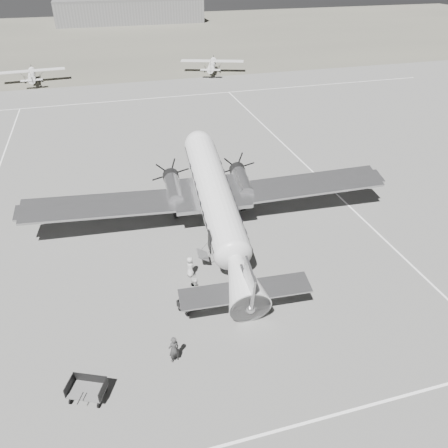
{
  "coord_description": "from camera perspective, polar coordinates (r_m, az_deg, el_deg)",
  "views": [
    {
      "loc": [
        -7.2,
        -24.68,
        18.65
      ],
      "look_at": [
        -0.06,
        0.36,
        2.2
      ],
      "focal_mm": 35.0,
      "sensor_mm": 36.0,
      "label": 1
    }
  ],
  "objects": [
    {
      "name": "baggage_cart_near",
      "position": [
        27.0,
        -4.47,
        -10.32
      ],
      "size": [
        1.79,
        1.63,
        0.83
      ],
      "primitive_type": null,
      "rotation": [
        0.0,
        0.0,
        0.52
      ],
      "color": "#555555",
      "rests_on": "ground"
    },
    {
      "name": "taxi_line_near",
      "position": [
        22.66,
        11.12,
        -24.02
      ],
      "size": [
        60.0,
        0.15,
        0.01
      ],
      "primitive_type": "cube",
      "color": "white",
      "rests_on": "ground"
    },
    {
      "name": "passenger",
      "position": [
        29.24,
        -4.46,
        -5.58
      ],
      "size": [
        0.55,
        0.77,
        1.49
      ],
      "primitive_type": "imported",
      "rotation": [
        0.0,
        0.0,
        1.67
      ],
      "color": "#AEAFAC",
      "rests_on": "ground"
    },
    {
      "name": "baggage_cart_far",
      "position": [
        23.59,
        -17.45,
        -20.02
      ],
      "size": [
        2.24,
        1.97,
        1.05
      ],
      "primitive_type": null,
      "rotation": [
        0.0,
        0.0,
        -0.43
      ],
      "color": "#555555",
      "rests_on": "ground"
    },
    {
      "name": "ground_crew",
      "position": [
        23.97,
        -6.56,
        -15.94
      ],
      "size": [
        0.72,
        0.59,
        1.71
      ],
      "primitive_type": "imported",
      "rotation": [
        0.0,
        0.0,
        3.49
      ],
      "color": "#2F2F2F",
      "rests_on": "ground"
    },
    {
      "name": "ramp_agent",
      "position": [
        27.18,
        -3.73,
        -8.56
      ],
      "size": [
        1.05,
        1.11,
        1.81
      ],
      "primitive_type": "imported",
      "rotation": [
        0.0,
        0.0,
        1.01
      ],
      "color": "silver",
      "rests_on": "ground"
    },
    {
      "name": "taxi_line_horizon",
      "position": [
        67.69,
        -9.56,
        15.88
      ],
      "size": [
        90.0,
        0.15,
        0.01
      ],
      "primitive_type": "cube",
      "color": "white",
      "rests_on": "ground"
    },
    {
      "name": "taxi_line_right",
      "position": [
        36.4,
        18.74,
        -0.43
      ],
      "size": [
        0.15,
        80.0,
        0.01
      ],
      "primitive_type": "cube",
      "color": "white",
      "rests_on": "ground"
    },
    {
      "name": "hangar_main",
      "position": [
        146.0,
        -12.26,
        25.62
      ],
      "size": [
        42.0,
        14.0,
        6.6
      ],
      "color": "slate",
      "rests_on": "ground"
    },
    {
      "name": "light_plane_left",
      "position": [
        81.28,
        -23.78,
        17.27
      ],
      "size": [
        11.25,
        9.4,
        2.21
      ],
      "primitive_type": null,
      "rotation": [
        0.0,
        0.0,
        0.08
      ],
      "color": "silver",
      "rests_on": "ground"
    },
    {
      "name": "dc3_airliner",
      "position": [
        32.17,
        -0.98,
        2.66
      ],
      "size": [
        30.1,
        21.83,
        5.5
      ],
      "primitive_type": null,
      "rotation": [
        0.0,
        0.0,
        -0.06
      ],
      "color": "#AFAFB2",
      "rests_on": "ground"
    },
    {
      "name": "light_plane_right",
      "position": [
        81.8,
        -1.56,
        19.93
      ],
      "size": [
        13.45,
        12.13,
        2.31
      ],
      "primitive_type": null,
      "rotation": [
        0.0,
        0.0,
        -0.33
      ],
      "color": "silver",
      "rests_on": "ground"
    },
    {
      "name": "ground",
      "position": [
        31.76,
        0.28,
        -3.68
      ],
      "size": [
        260.0,
        260.0,
        0.0
      ],
      "primitive_type": "plane",
      "color": "slate",
      "rests_on": "ground"
    },
    {
      "name": "grass_infield",
      "position": [
        121.33,
        -13.37,
        22.67
      ],
      "size": [
        260.0,
        90.0,
        0.01
      ],
      "primitive_type": "cube",
      "color": "#5F5D50",
      "rests_on": "ground"
    }
  ]
}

